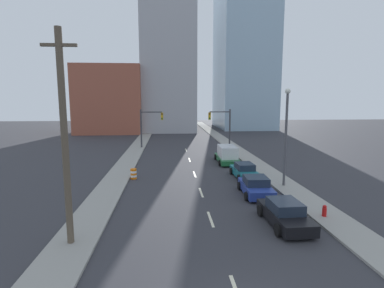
% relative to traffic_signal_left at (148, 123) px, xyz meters
% --- Properties ---
extents(sidewalk_left, '(2.33, 89.73, 0.13)m').
position_rel_traffic_signal_left_xyz_m(sidewalk_left, '(-1.64, 8.05, -3.62)').
color(sidewalk_left, gray).
rests_on(sidewalk_left, ground).
extents(sidewalk_right, '(2.33, 89.73, 0.13)m').
position_rel_traffic_signal_left_xyz_m(sidewalk_right, '(12.79, 8.05, -3.62)').
color(sidewalk_right, gray).
rests_on(sidewalk_right, ground).
extents(lane_stripe_at_9m, '(0.16, 2.40, 0.01)m').
position_rel_traffic_signal_left_xyz_m(lane_stripe_at_9m, '(5.57, -27.76, -3.68)').
color(lane_stripe_at_9m, beige).
rests_on(lane_stripe_at_9m, ground).
extents(lane_stripe_at_14m, '(0.16, 2.40, 0.01)m').
position_rel_traffic_signal_left_xyz_m(lane_stripe_at_14m, '(5.57, -22.48, -3.68)').
color(lane_stripe_at_14m, beige).
rests_on(lane_stripe_at_14m, ground).
extents(lane_stripe_at_20m, '(0.16, 2.40, 0.01)m').
position_rel_traffic_signal_left_xyz_m(lane_stripe_at_20m, '(5.57, -16.69, -3.68)').
color(lane_stripe_at_20m, beige).
rests_on(lane_stripe_at_20m, ground).
extents(lane_stripe_at_27m, '(0.16, 2.40, 0.01)m').
position_rel_traffic_signal_left_xyz_m(lane_stripe_at_27m, '(5.57, -9.53, -3.68)').
color(lane_stripe_at_27m, beige).
rests_on(lane_stripe_at_27m, ground).
extents(lane_stripe_at_35m, '(0.16, 2.40, 0.01)m').
position_rel_traffic_signal_left_xyz_m(lane_stripe_at_35m, '(5.57, -2.24, -3.68)').
color(lane_stripe_at_35m, beige).
rests_on(lane_stripe_at_35m, ground).
extents(building_brick_left, '(14.00, 16.00, 14.45)m').
position_rel_traffic_signal_left_xyz_m(building_brick_left, '(-9.59, 25.26, 3.54)').
color(building_brick_left, '#9E513D').
rests_on(building_brick_left, ground).
extents(building_office_center, '(12.00, 20.00, 28.01)m').
position_rel_traffic_signal_left_xyz_m(building_office_center, '(3.25, 29.26, 10.32)').
color(building_office_center, '#A8A8AD').
rests_on(building_office_center, ground).
extents(building_glass_right, '(13.00, 20.00, 36.17)m').
position_rel_traffic_signal_left_xyz_m(building_glass_right, '(22.52, 33.26, 14.40)').
color(building_glass_right, '#99B7CC').
rests_on(building_glass_right, ground).
extents(traffic_signal_left, '(3.40, 0.35, 5.77)m').
position_rel_traffic_signal_left_xyz_m(traffic_signal_left, '(0.00, 0.00, 0.00)').
color(traffic_signal_left, '#38383D').
rests_on(traffic_signal_left, ground).
extents(traffic_signal_right, '(3.40, 0.35, 5.77)m').
position_rel_traffic_signal_left_xyz_m(traffic_signal_right, '(11.43, 0.00, 0.00)').
color(traffic_signal_right, '#38383D').
rests_on(traffic_signal_right, ground).
extents(utility_pole_left_near, '(1.60, 0.32, 10.31)m').
position_rel_traffic_signal_left_xyz_m(utility_pole_left_near, '(-1.74, -30.43, 1.59)').
color(utility_pole_left_near, brown).
rests_on(utility_pole_left_near, ground).
extents(traffic_barrel, '(0.56, 0.56, 0.95)m').
position_rel_traffic_signal_left_xyz_m(traffic_barrel, '(-0.10, -17.99, -3.21)').
color(traffic_barrel, orange).
rests_on(traffic_barrel, ground).
extents(street_lamp, '(0.44, 0.44, 8.01)m').
position_rel_traffic_signal_left_xyz_m(street_lamp, '(12.53, -21.47, 0.98)').
color(street_lamp, '#4C4C51').
rests_on(street_lamp, ground).
extents(fire_hydrant, '(0.26, 0.26, 0.84)m').
position_rel_traffic_signal_left_xyz_m(fire_hydrant, '(12.43, -28.16, -3.27)').
color(fire_hydrant, red).
rests_on(fire_hydrant, ground).
extents(sedan_black, '(2.20, 4.58, 1.42)m').
position_rel_traffic_signal_left_xyz_m(sedan_black, '(9.67, -28.88, -3.03)').
color(sedan_black, black).
rests_on(sedan_black, ground).
extents(sedan_blue, '(2.31, 4.36, 1.40)m').
position_rel_traffic_signal_left_xyz_m(sedan_blue, '(9.61, -23.36, -3.04)').
color(sedan_blue, navy).
rests_on(sedan_blue, ground).
extents(sedan_teal, '(2.12, 4.47, 1.37)m').
position_rel_traffic_signal_left_xyz_m(sedan_teal, '(10.04, -18.33, -3.06)').
color(sedan_teal, '#196B75').
rests_on(sedan_teal, ground).
extents(box_truck_green, '(2.46, 5.61, 1.96)m').
position_rel_traffic_signal_left_xyz_m(box_truck_green, '(9.74, -11.61, -2.76)').
color(box_truck_green, '#1E6033').
rests_on(box_truck_green, ground).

